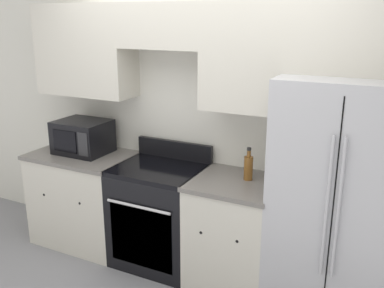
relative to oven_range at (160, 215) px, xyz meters
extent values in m
plane|color=gray|center=(0.32, -0.31, -0.45)|extent=(12.00, 12.00, 0.00)
cube|color=silver|center=(0.32, 0.35, 0.85)|extent=(8.00, 0.06, 2.60)
cube|color=beige|center=(-0.83, 0.15, 1.38)|extent=(0.93, 0.33, 0.81)
cube|color=beige|center=(0.00, 0.15, 1.60)|extent=(0.74, 0.33, 0.36)
cube|color=beige|center=(1.15, 0.15, 1.38)|extent=(1.56, 0.33, 0.81)
cube|color=beige|center=(-0.83, 0.00, -0.02)|extent=(0.93, 0.62, 0.86)
cube|color=slate|center=(-0.83, 0.00, 0.42)|extent=(0.95, 0.64, 0.03)
sphere|color=black|center=(-1.04, -0.31, 0.11)|extent=(0.03, 0.03, 0.03)
sphere|color=black|center=(-0.62, -0.31, 0.11)|extent=(0.03, 0.03, 0.03)
cube|color=beige|center=(0.69, 0.00, -0.02)|extent=(0.65, 0.62, 0.86)
cube|color=slate|center=(0.69, 0.00, 0.42)|extent=(0.67, 0.64, 0.03)
sphere|color=black|center=(0.55, -0.31, 0.11)|extent=(0.03, 0.03, 0.03)
sphere|color=black|center=(0.84, -0.31, 0.11)|extent=(0.03, 0.03, 0.03)
cube|color=black|center=(0.00, 0.00, -0.03)|extent=(0.74, 0.62, 0.85)
cube|color=black|center=(0.00, -0.30, -0.07)|extent=(0.59, 0.01, 0.55)
cube|color=black|center=(0.00, 0.00, 0.42)|extent=(0.74, 0.62, 0.04)
cube|color=black|center=(0.00, 0.28, 0.52)|extent=(0.74, 0.04, 0.16)
cylinder|color=silver|center=(0.00, -0.33, 0.21)|extent=(0.59, 0.02, 0.02)
cube|color=#B7B7BC|center=(1.47, 0.03, 0.42)|extent=(0.92, 0.69, 1.74)
cube|color=black|center=(1.47, -0.31, 0.42)|extent=(0.01, 0.01, 1.60)
cylinder|color=#B7B7BC|center=(1.44, -0.33, 0.51)|extent=(0.02, 0.02, 0.96)
cylinder|color=#B7B7BC|center=(1.51, -0.33, 0.51)|extent=(0.02, 0.02, 0.96)
cube|color=black|center=(-0.84, 0.05, 0.59)|extent=(0.47, 0.39, 0.31)
cube|color=black|center=(-0.89, -0.15, 0.59)|extent=(0.26, 0.01, 0.20)
cube|color=#262628|center=(-0.68, -0.15, 0.59)|extent=(0.10, 0.01, 0.21)
cylinder|color=brown|center=(0.77, 0.07, 0.54)|extent=(0.07, 0.07, 0.19)
cylinder|color=brown|center=(0.77, 0.07, 0.66)|extent=(0.03, 0.03, 0.05)
cylinder|color=black|center=(0.77, 0.07, 0.69)|extent=(0.03, 0.03, 0.02)
camera|label=1|loc=(1.78, -2.93, 1.67)|focal=40.00mm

